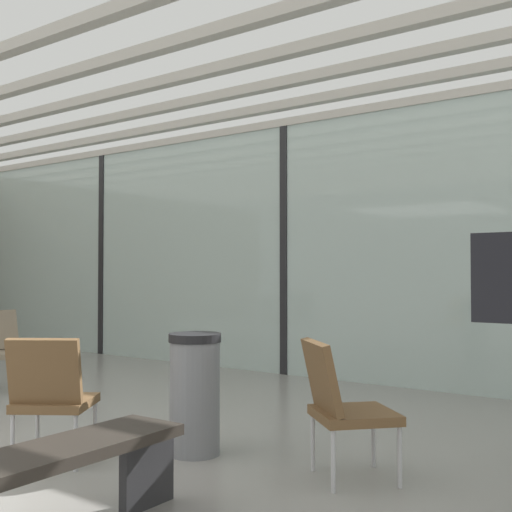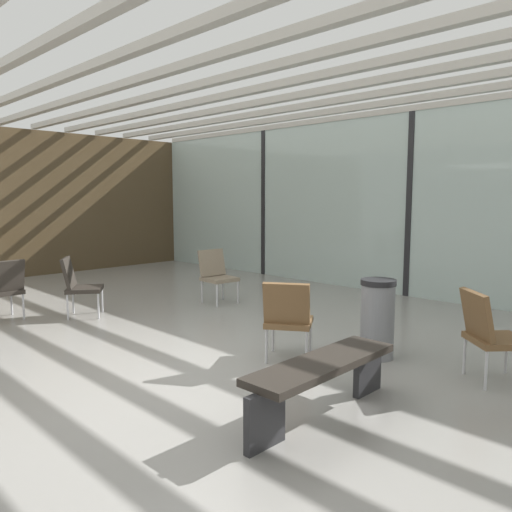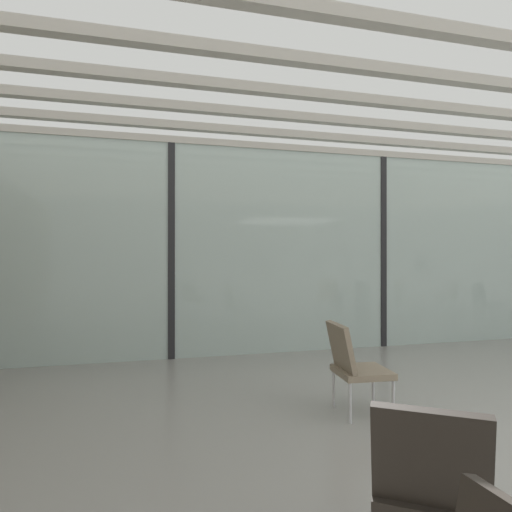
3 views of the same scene
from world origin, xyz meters
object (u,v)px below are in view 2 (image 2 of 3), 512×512
object	(u,v)px
parked_airplane	(511,186)
waiting_bench	(323,373)
lounge_chair_1	(288,315)
trash_bin	(377,318)
lounge_chair_6	(78,283)
lounge_chair_5	(3,286)
lounge_chair_2	(216,273)
lounge_chair_0	(489,331)

from	to	relation	value
parked_airplane	waiting_bench	size ratio (longest dim) A/B	6.80
lounge_chair_1	trash_bin	distance (m)	0.98
lounge_chair_6	trash_bin	world-z (taller)	lounge_chair_6
lounge_chair_1	lounge_chair_5	world-z (taller)	same
lounge_chair_2	lounge_chair_6	size ratio (longest dim) A/B	1.00
waiting_bench	parked_airplane	bearing A→B (deg)	10.49
parked_airplane	lounge_chair_0	size ratio (longest dim) A/B	13.27
waiting_bench	trash_bin	xyz separation A→B (m)	(-0.47, 1.59, 0.07)
lounge_chair_2	lounge_chair_6	distance (m)	2.16
lounge_chair_0	lounge_chair_5	size ratio (longest dim) A/B	1.00
lounge_chair_5	lounge_chair_6	world-z (taller)	same
parked_airplane	trash_bin	bearing A→B (deg)	-79.52
parked_airplane	lounge_chair_1	distance (m)	10.53
parked_airplane	lounge_chair_2	size ratio (longest dim) A/B	13.27
lounge_chair_6	trash_bin	distance (m)	4.32
parked_airplane	lounge_chair_5	world-z (taller)	parked_airplane
lounge_chair_5	waiting_bench	size ratio (longest dim) A/B	0.51
parked_airplane	lounge_chair_6	xyz separation A→B (m)	(-2.31, -11.01, -1.53)
parked_airplane	lounge_chair_6	distance (m)	11.35
parked_airplane	lounge_chair_2	distance (m)	9.23
lounge_chair_1	parked_airplane	bearing A→B (deg)	-116.71
parked_airplane	lounge_chair_6	size ratio (longest dim) A/B	13.27
lounge_chair_0	lounge_chair_2	size ratio (longest dim) A/B	1.00
lounge_chair_1	lounge_chair_6	world-z (taller)	same
lounge_chair_0	lounge_chair_5	world-z (taller)	same
lounge_chair_5	waiting_bench	bearing A→B (deg)	95.46
lounge_chair_5	trash_bin	distance (m)	5.11
parked_airplane	waiting_bench	bearing A→B (deg)	-78.65
lounge_chair_5	trash_bin	size ratio (longest dim) A/B	1.01
lounge_chair_2	parked_airplane	bearing A→B (deg)	-5.49
lounge_chair_5	lounge_chair_6	bearing A→B (deg)	148.12
waiting_bench	lounge_chair_5	bearing A→B (deg)	96.99
lounge_chair_0	trash_bin	world-z (taller)	lounge_chair_0
parked_airplane	lounge_chair_1	world-z (taller)	parked_airplane
lounge_chair_2	lounge_chair_6	bearing A→B (deg)	165.93
lounge_chair_0	lounge_chair_1	bearing A→B (deg)	69.83
lounge_chair_0	trash_bin	xyz separation A→B (m)	(-1.12, -0.11, -0.06)
lounge_chair_1	trash_bin	world-z (taller)	lounge_chair_1
lounge_chair_1	lounge_chair_2	bearing A→B (deg)	-59.72
lounge_chair_1	lounge_chair_2	world-z (taller)	same
lounge_chair_5	parked_airplane	bearing A→B (deg)	164.36
lounge_chair_1	waiting_bench	world-z (taller)	lounge_chair_1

